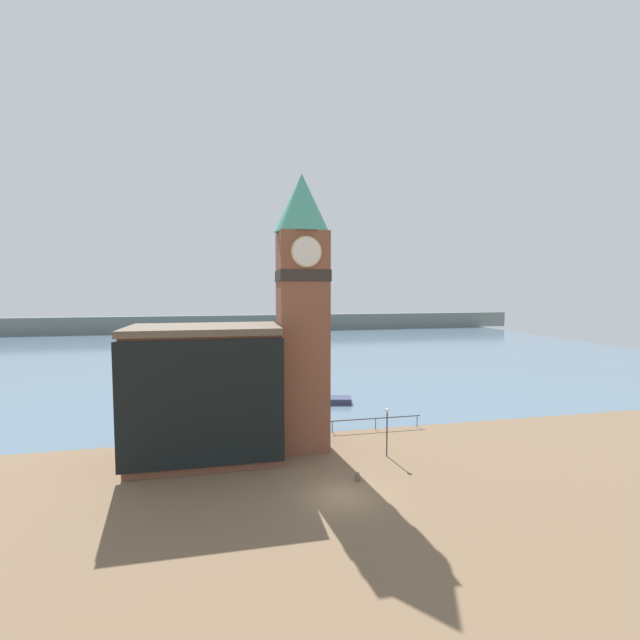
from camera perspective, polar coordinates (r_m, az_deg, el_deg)
ground_plane at (r=29.05m, az=2.94°, el=-22.41°), size 160.00×160.00×0.00m
water at (r=98.24m, az=-8.02°, el=-3.58°), size 160.00×120.00×0.00m
far_shoreline at (r=137.71m, az=-9.21°, el=-0.38°), size 180.00×3.00×5.00m
pier_railing at (r=40.97m, az=7.43°, el=-13.03°), size 8.87×0.08×1.09m
clock_tower at (r=34.59m, az=-2.39°, el=2.08°), size 4.42×4.42×22.16m
pier_building at (r=34.37m, az=-15.09°, el=-9.24°), size 11.36×7.08×10.20m
boat_near at (r=49.73m, az=-0.04°, el=-10.41°), size 6.79×3.38×1.48m
mooring_bollard_near at (r=30.85m, az=4.99°, el=-20.07°), size 0.33×0.33×0.64m
lamp_post at (r=34.39m, az=8.93°, el=-13.37°), size 0.32×0.32×3.81m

